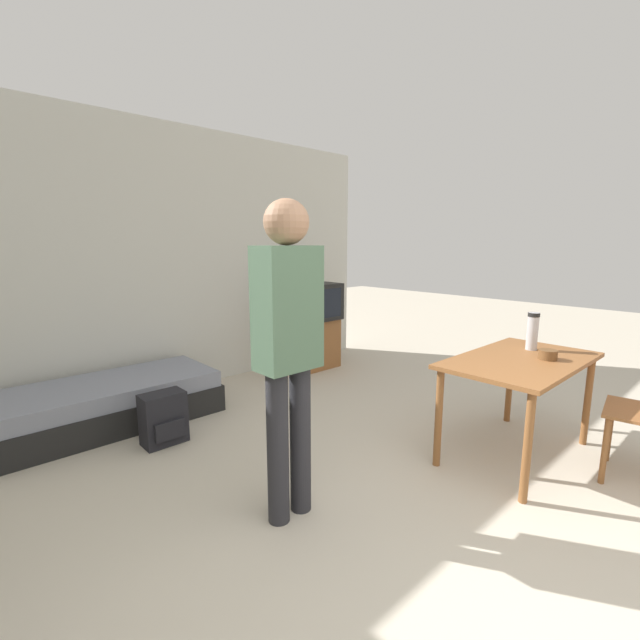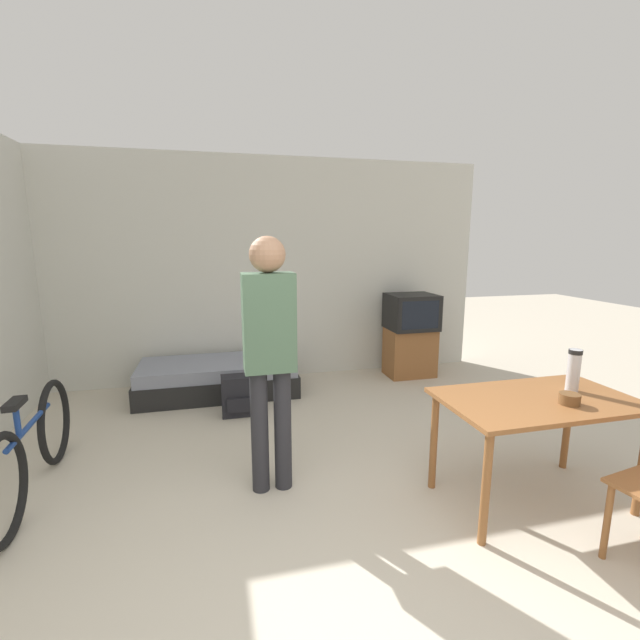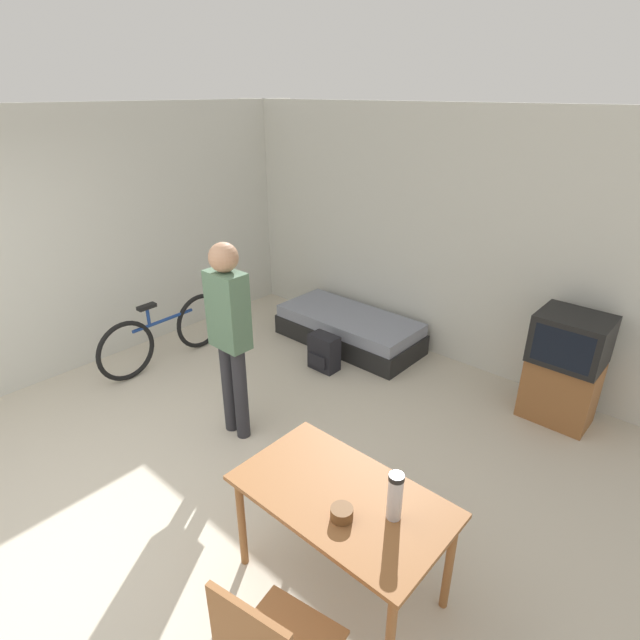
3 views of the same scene
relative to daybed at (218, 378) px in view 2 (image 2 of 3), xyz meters
name	(u,v)px [view 2 (image 2 of 3)]	position (x,y,z in m)	size (l,w,h in m)	color
wall_back	(257,271)	(0.51, 0.50, 1.16)	(5.77, 0.06, 2.70)	silver
daybed	(218,378)	(0.00, 0.00, 0.00)	(1.75, 0.79, 0.38)	black
tv	(411,333)	(2.40, 0.09, 0.37)	(0.60, 0.50, 1.05)	brown
dining_table	(537,411)	(2.00, -2.58, 0.45)	(1.24, 0.71, 0.73)	brown
bicycle	(32,449)	(-1.24, -1.71, 0.15)	(0.11, 1.62, 0.75)	black
person_standing	(269,346)	(0.34, -2.02, 0.85)	(0.34, 0.24, 1.76)	#28282D
thermos_flask	(574,368)	(2.31, -2.52, 0.70)	(0.08, 0.08, 0.29)	#B7B7BC
mate_bowl	(570,399)	(2.11, -2.71, 0.57)	(0.12, 0.12, 0.07)	brown
backpack	(238,396)	(0.18, -0.66, 0.01)	(0.32, 0.23, 0.40)	black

